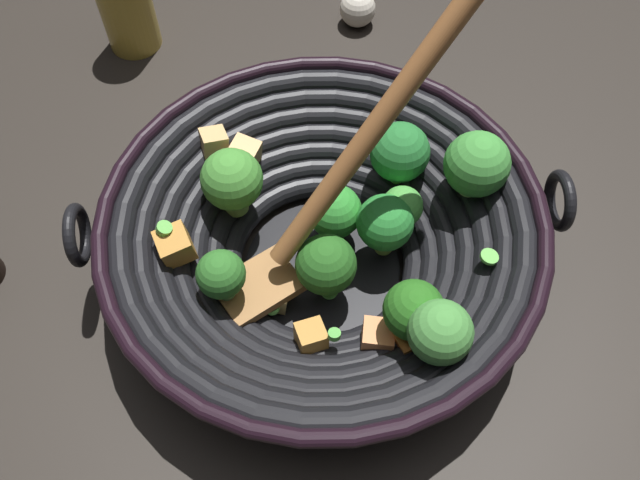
# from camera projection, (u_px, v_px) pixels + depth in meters

# --- Properties ---
(ground_plane) EXTENTS (4.00, 4.00, 0.00)m
(ground_plane) POSITION_uv_depth(u_px,v_px,m) (322.00, 271.00, 0.63)
(ground_plane) COLOR #28231E
(wok) EXTENTS (0.39, 0.39, 0.27)m
(wok) POSITION_uv_depth(u_px,v_px,m) (326.00, 235.00, 0.58)
(wok) COLOR black
(wok) RESTS_ON ground
(garlic_bulb) EXTENTS (0.04, 0.04, 0.04)m
(garlic_bulb) POSITION_uv_depth(u_px,v_px,m) (358.00, 9.00, 0.80)
(garlic_bulb) COLOR silver
(garlic_bulb) RESTS_ON ground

